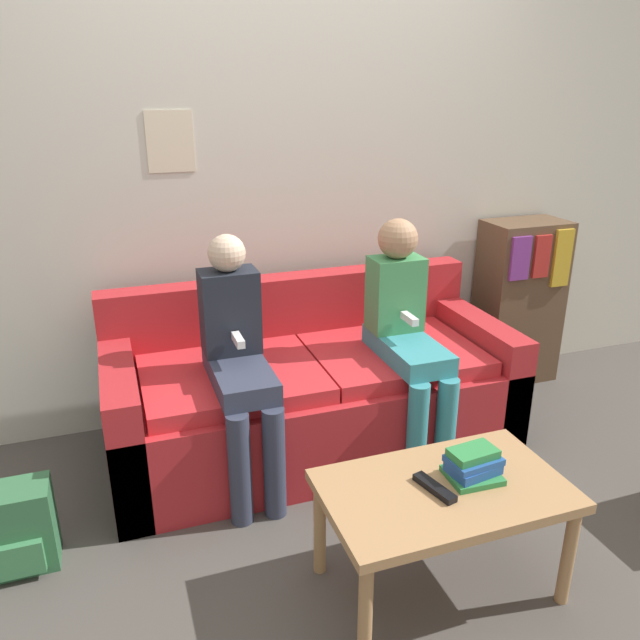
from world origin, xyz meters
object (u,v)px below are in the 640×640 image
couch (311,392)px  person_left (238,356)px  person_right (406,328)px  coffee_table (444,500)px  tv_remote (434,488)px  backpack (15,529)px  bookshelf (519,301)px

couch → person_left: 0.54m
person_left → person_right: person_right is taller
person_left → person_right: bearing=0.4°
coffee_table → tv_remote: (-0.04, -0.01, 0.06)m
person_right → backpack: bearing=-171.2°
person_right → coffee_table: bearing=-107.9°
bookshelf → person_right: bearing=-153.0°
person_right → bookshelf: (0.98, 0.50, -0.15)m
coffee_table → bookshelf: bearing=47.0°
couch → person_right: bearing=-25.3°
couch → person_right: person_right is taller
backpack → tv_remote: bearing=-24.1°
coffee_table → tv_remote: 0.08m
coffee_table → person_left: 1.01m
tv_remote → person_left: bearing=104.0°
person_left → backpack: person_left is taller
person_left → couch: bearing=26.8°
person_left → bookshelf: person_left is taller
coffee_table → person_right: size_ratio=0.74×
coffee_table → couch: bearing=96.6°
couch → person_left: size_ratio=1.71×
person_right → couch: bearing=154.7°
coffee_table → person_right: (0.27, 0.85, 0.26)m
coffee_table → tv_remote: bearing=-167.4°
person_right → tv_remote: size_ratio=6.28×
couch → backpack: size_ratio=5.75×
coffee_table → bookshelf: 1.84m
couch → person_right: (0.39, -0.19, 0.35)m
couch → bookshelf: bookshelf is taller
person_left → tv_remote: person_left is taller
person_left → backpack: (-0.89, -0.25, -0.44)m
coffee_table → backpack: size_ratio=2.51×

